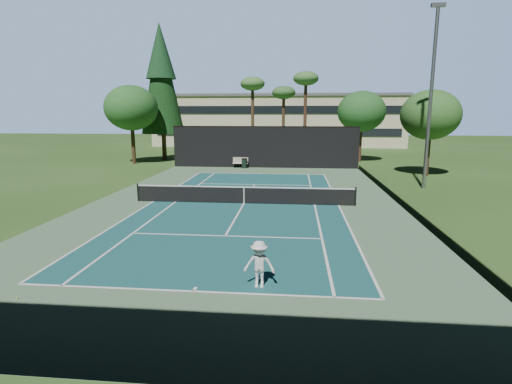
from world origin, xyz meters
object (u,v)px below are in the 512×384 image
(player, at_px, (259,264))
(tennis_ball_b, at_px, (204,192))
(tennis_ball_d, at_px, (145,193))
(park_bench, at_px, (240,162))
(tennis_ball_c, at_px, (281,189))
(tennis_net, at_px, (244,194))
(trash_bin, at_px, (244,163))
(tennis_ball_a, at_px, (17,298))

(player, height_order, tennis_ball_b, player)
(player, relative_size, tennis_ball_d, 20.77)
(player, distance_m, park_bench, 27.42)
(tennis_ball_c, bearing_deg, tennis_net, -112.56)
(tennis_ball_c, xyz_separation_m, trash_bin, (-3.94, 10.60, 0.44))
(tennis_net, relative_size, tennis_ball_c, 185.09)
(tennis_ball_b, relative_size, tennis_ball_d, 0.98)
(trash_bin, bearing_deg, tennis_ball_b, -95.36)
(tennis_ball_c, height_order, tennis_ball_d, same)
(tennis_ball_d, relative_size, trash_bin, 0.07)
(tennis_ball_a, bearing_deg, park_bench, 84.94)
(tennis_net, height_order, tennis_ball_a, tennis_net)
(player, distance_m, trash_bin, 27.09)
(park_bench, bearing_deg, tennis_ball_b, -93.40)
(tennis_ball_d, bearing_deg, tennis_ball_c, 16.40)
(tennis_ball_b, relative_size, park_bench, 0.05)
(tennis_ball_a, relative_size, park_bench, 0.04)
(player, relative_size, tennis_ball_b, 21.19)
(tennis_net, bearing_deg, player, -80.47)
(tennis_ball_b, height_order, park_bench, park_bench)
(player, distance_m, tennis_ball_b, 15.24)
(tennis_ball_c, relative_size, tennis_ball_d, 0.99)
(tennis_ball_b, distance_m, tennis_ball_d, 3.85)
(tennis_net, distance_m, tennis_ball_a, 13.74)
(tennis_net, bearing_deg, tennis_ball_a, -110.73)
(tennis_net, height_order, player, player)
(tennis_ball_c, relative_size, trash_bin, 0.07)
(player, bearing_deg, tennis_ball_b, 112.03)
(tennis_net, bearing_deg, trash_bin, 97.07)
(tennis_ball_a, distance_m, trash_bin, 28.47)
(tennis_ball_d, xyz_separation_m, park_bench, (4.53, 13.49, 0.51))
(park_bench, bearing_deg, tennis_ball_a, -95.06)
(tennis_ball_c, distance_m, park_bench, 11.73)
(tennis_ball_a, height_order, tennis_ball_c, tennis_ball_c)
(tennis_ball_a, bearing_deg, player, 12.45)
(tennis_net, height_order, park_bench, tennis_net)
(player, bearing_deg, tennis_ball_a, -164.65)
(tennis_ball_d, xyz_separation_m, trash_bin, (4.94, 13.22, 0.44))
(tennis_net, bearing_deg, tennis_ball_d, 161.82)
(tennis_ball_a, relative_size, trash_bin, 0.06)
(tennis_net, relative_size, tennis_ball_d, 183.73)
(tennis_ball_a, distance_m, park_bench, 28.70)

